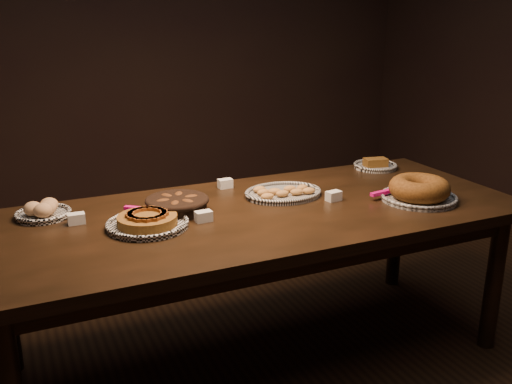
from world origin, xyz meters
name	(u,v)px	position (x,y,z in m)	size (l,w,h in m)	color
ground	(258,356)	(0.00, 0.00, 0.00)	(5.00, 5.00, 0.00)	black
buffet_table	(259,226)	(0.00, 0.00, 0.68)	(2.40, 1.00, 0.75)	black
apple_tart_plate	(147,222)	(-0.50, 0.00, 0.77)	(0.34, 0.38, 0.06)	white
madeleine_platter	(283,193)	(0.19, 0.14, 0.77)	(0.37, 0.31, 0.04)	black
bundt_cake_plate	(419,191)	(0.74, -0.18, 0.80)	(0.39, 0.35, 0.11)	black
croissant_basket	(177,203)	(-0.33, 0.13, 0.79)	(0.29, 0.29, 0.07)	black
bread_roll_plate	(43,211)	(-0.88, 0.30, 0.78)	(0.24, 0.24, 0.07)	white
loaf_plate	(375,165)	(0.90, 0.38, 0.77)	(0.24, 0.24, 0.06)	black
tent_cards	(257,197)	(0.04, 0.11, 0.77)	(1.71, 0.46, 0.04)	white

